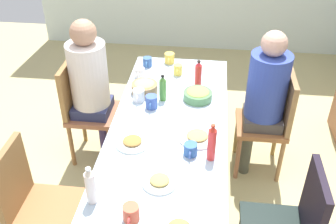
{
  "coord_description": "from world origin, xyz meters",
  "views": [
    {
      "loc": [
        2.14,
        0.25,
        2.36
      ],
      "look_at": [
        0.0,
        0.0,
        0.88
      ],
      "focal_mm": 42.4,
      "sensor_mm": 36.0,
      "label": 1
    }
  ],
  "objects_px": {
    "plate_0": "(160,181)",
    "plate_2": "(197,137)",
    "chair_3": "(272,119)",
    "cup_3": "(191,149)",
    "chair_0": "(33,201)",
    "cup_1": "(178,70)",
    "cup_0": "(139,95)",
    "person_3": "(265,93)",
    "cup_5": "(147,62)",
    "bottle_1": "(91,186)",
    "bottle_2": "(198,74)",
    "bottle_0": "(163,88)",
    "cup_4": "(140,73)",
    "bottle_3": "(212,143)",
    "bowl_0": "(198,95)",
    "cup_7": "(151,102)",
    "bowl_1": "(144,87)",
    "cup_2": "(131,213)",
    "person_2": "(90,81)",
    "cup_6": "(169,58)",
    "plate_1": "(132,142)",
    "dining_table": "(168,139)",
    "chair_2": "(83,106)"
  },
  "relations": [
    {
      "from": "plate_0",
      "to": "plate_2",
      "type": "relative_size",
      "value": 0.82
    },
    {
      "from": "chair_3",
      "to": "plate_0",
      "type": "bearing_deg",
      "value": -36.35
    },
    {
      "from": "plate_0",
      "to": "cup_3",
      "type": "bearing_deg",
      "value": 150.1
    },
    {
      "from": "chair_0",
      "to": "cup_1",
      "type": "height_order",
      "value": "chair_0"
    },
    {
      "from": "cup_0",
      "to": "cup_3",
      "type": "xyz_separation_m",
      "value": [
        0.58,
        0.43,
        -0.01
      ]
    },
    {
      "from": "person_3",
      "to": "cup_5",
      "type": "bearing_deg",
      "value": -110.47
    },
    {
      "from": "chair_0",
      "to": "bottle_1",
      "type": "bearing_deg",
      "value": 71.63
    },
    {
      "from": "bottle_2",
      "to": "bottle_0",
      "type": "bearing_deg",
      "value": -44.23
    },
    {
      "from": "cup_5",
      "to": "cup_3",
      "type": "bearing_deg",
      "value": 21.87
    },
    {
      "from": "chair_0",
      "to": "cup_4",
      "type": "bearing_deg",
      "value": 159.69
    },
    {
      "from": "chair_3",
      "to": "bottle_3",
      "type": "relative_size",
      "value": 3.48
    },
    {
      "from": "bowl_0",
      "to": "cup_7",
      "type": "bearing_deg",
      "value": -64.91
    },
    {
      "from": "plate_0",
      "to": "bowl_1",
      "type": "height_order",
      "value": "bowl_1"
    },
    {
      "from": "cup_2",
      "to": "person_2",
      "type": "bearing_deg",
      "value": -155.89
    },
    {
      "from": "bowl_0",
      "to": "cup_2",
      "type": "xyz_separation_m",
      "value": [
        1.2,
        -0.28,
        0.01
      ]
    },
    {
      "from": "cup_3",
      "to": "bottle_1",
      "type": "relative_size",
      "value": 0.51
    },
    {
      "from": "plate_2",
      "to": "cup_2",
      "type": "distance_m",
      "value": 0.78
    },
    {
      "from": "cup_2",
      "to": "cup_3",
      "type": "bearing_deg",
      "value": 154.15
    },
    {
      "from": "cup_6",
      "to": "plate_1",
      "type": "bearing_deg",
      "value": -5.29
    },
    {
      "from": "chair_3",
      "to": "person_3",
      "type": "bearing_deg",
      "value": -90.0
    },
    {
      "from": "cup_5",
      "to": "cup_1",
      "type": "bearing_deg",
      "value": 66.78
    },
    {
      "from": "plate_1",
      "to": "cup_7",
      "type": "xyz_separation_m",
      "value": [
        -0.43,
        0.06,
        0.04
      ]
    },
    {
      "from": "cup_2",
      "to": "bottle_0",
      "type": "height_order",
      "value": "bottle_0"
    },
    {
      "from": "dining_table",
      "to": "cup_1",
      "type": "bearing_deg",
      "value": -179.3
    },
    {
      "from": "plate_2",
      "to": "chair_3",
      "type": "bearing_deg",
      "value": 136.3
    },
    {
      "from": "person_2",
      "to": "plate_2",
      "type": "bearing_deg",
      "value": 55.94
    },
    {
      "from": "cup_3",
      "to": "bottle_3",
      "type": "bearing_deg",
      "value": 79.32
    },
    {
      "from": "cup_5",
      "to": "cup_7",
      "type": "height_order",
      "value": "cup_7"
    },
    {
      "from": "bottle_0",
      "to": "dining_table",
      "type": "bearing_deg",
      "value": 12.55
    },
    {
      "from": "plate_1",
      "to": "bottle_0",
      "type": "height_order",
      "value": "bottle_0"
    },
    {
      "from": "person_2",
      "to": "plate_0",
      "type": "bearing_deg",
      "value": 33.93
    },
    {
      "from": "chair_3",
      "to": "cup_1",
      "type": "relative_size",
      "value": 8.39
    },
    {
      "from": "plate_0",
      "to": "cup_6",
      "type": "distance_m",
      "value": 1.5
    },
    {
      "from": "cup_0",
      "to": "chair_2",
      "type": "bearing_deg",
      "value": -110.1
    },
    {
      "from": "cup_3",
      "to": "chair_0",
      "type": "bearing_deg",
      "value": -72.3
    },
    {
      "from": "bottle_3",
      "to": "bottle_2",
      "type": "bearing_deg",
      "value": -171.81
    },
    {
      "from": "bottle_0",
      "to": "person_2",
      "type": "bearing_deg",
      "value": -104.61
    },
    {
      "from": "plate_0",
      "to": "cup_7",
      "type": "bearing_deg",
      "value": -167.94
    },
    {
      "from": "person_3",
      "to": "bottle_1",
      "type": "distance_m",
      "value": 1.6
    },
    {
      "from": "plate_2",
      "to": "cup_1",
      "type": "xyz_separation_m",
      "value": [
        -0.85,
        -0.21,
        0.03
      ]
    },
    {
      "from": "dining_table",
      "to": "cup_7",
      "type": "bearing_deg",
      "value": -149.7
    },
    {
      "from": "bowl_1",
      "to": "cup_6",
      "type": "height_order",
      "value": "bowl_1"
    },
    {
      "from": "chair_2",
      "to": "bowl_0",
      "type": "xyz_separation_m",
      "value": [
        0.12,
        0.96,
        0.26
      ]
    },
    {
      "from": "dining_table",
      "to": "bottle_1",
      "type": "height_order",
      "value": "bottle_1"
    },
    {
      "from": "cup_1",
      "to": "bottle_3",
      "type": "distance_m",
      "value": 1.09
    },
    {
      "from": "chair_0",
      "to": "chair_2",
      "type": "relative_size",
      "value": 1.0
    },
    {
      "from": "cup_4",
      "to": "bottle_2",
      "type": "relative_size",
      "value": 0.55
    },
    {
      "from": "plate_2",
      "to": "chair_0",
      "type": "bearing_deg",
      "value": -64.46
    },
    {
      "from": "cup_4",
      "to": "bottle_1",
      "type": "height_order",
      "value": "bottle_1"
    },
    {
      "from": "chair_3",
      "to": "cup_5",
      "type": "relative_size",
      "value": 7.92
    }
  ]
}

